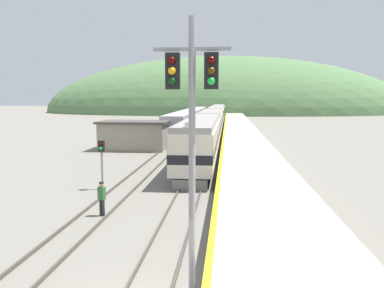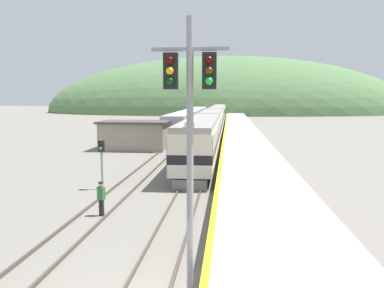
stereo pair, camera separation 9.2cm
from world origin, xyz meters
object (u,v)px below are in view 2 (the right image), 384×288
(carriage_third, at_px, (217,116))
(signal_post_siding, at_px, (101,154))
(express_train_lead_car, at_px, (202,139))
(siding_train, at_px, (191,120))
(track_worker, at_px, (101,196))
(signal_mast_main, at_px, (190,118))
(carriage_second, at_px, (212,123))
(carriage_fourth, at_px, (219,112))

(carriage_third, height_order, signal_post_siding, carriage_third)
(express_train_lead_car, distance_m, siding_train, 33.99)
(siding_train, relative_size, track_worker, 26.53)
(siding_train, xyz_separation_m, signal_mast_main, (5.71, -56.82, 3.48))
(carriage_third, bearing_deg, express_train_lead_car, -90.00)
(siding_train, height_order, signal_post_siding, siding_train)
(carriage_third, distance_m, track_worker, 57.66)
(carriage_third, distance_m, siding_train, 9.09)
(siding_train, distance_m, signal_post_siding, 44.16)
(express_train_lead_car, height_order, siding_train, express_train_lead_car)
(express_train_lead_car, xyz_separation_m, signal_post_siding, (-5.78, -10.43, 0.13))
(siding_train, xyz_separation_m, signal_post_siding, (-1.42, -44.14, 0.42))
(siding_train, bearing_deg, signal_post_siding, -91.84)
(express_train_lead_car, height_order, signal_mast_main, signal_mast_main)
(express_train_lead_car, relative_size, signal_mast_main, 2.62)
(track_worker, bearing_deg, express_train_lead_car, 75.97)
(express_train_lead_car, xyz_separation_m, carriage_second, (0.00, 21.55, -0.01))
(express_train_lead_car, xyz_separation_m, carriage_third, (0.00, 41.69, -0.01))
(carriage_fourth, bearing_deg, express_train_lead_car, -90.00)
(siding_train, relative_size, signal_mast_main, 5.67)
(siding_train, bearing_deg, carriage_fourth, 81.19)
(carriage_second, xyz_separation_m, carriage_third, (0.00, 20.14, 0.00))
(track_worker, bearing_deg, carriage_third, 86.07)
(carriage_fourth, bearing_deg, signal_mast_main, -89.09)
(signal_post_siding, bearing_deg, track_worker, -71.32)
(signal_mast_main, bearing_deg, track_worker, 126.05)
(carriage_fourth, height_order, siding_train, carriage_fourth)
(carriage_fourth, xyz_separation_m, siding_train, (-4.36, -28.11, -0.29))
(carriage_third, height_order, siding_train, carriage_third)
(carriage_fourth, bearing_deg, carriage_third, -90.00)
(express_train_lead_car, bearing_deg, signal_post_siding, -118.99)
(signal_post_siding, bearing_deg, siding_train, 88.16)
(carriage_third, relative_size, signal_post_siding, 5.86)
(signal_post_siding, bearing_deg, carriage_third, 83.68)
(carriage_third, distance_m, signal_mast_main, 64.89)
(express_train_lead_car, height_order, carriage_third, express_train_lead_car)
(express_train_lead_car, xyz_separation_m, siding_train, (-4.36, 33.71, -0.30))
(express_train_lead_car, bearing_deg, siding_train, 97.36)
(signal_mast_main, bearing_deg, siding_train, 95.73)
(carriage_third, relative_size, track_worker, 10.92)
(carriage_second, relative_size, carriage_fourth, 1.00)
(carriage_third, xyz_separation_m, track_worker, (-3.95, -57.51, -1.23))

